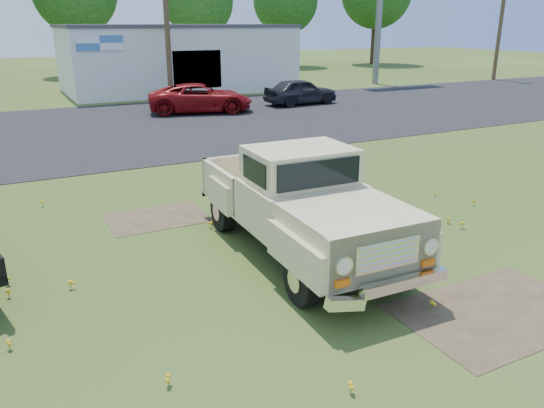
{
  "coord_description": "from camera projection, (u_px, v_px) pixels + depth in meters",
  "views": [
    {
      "loc": [
        -4.86,
        -7.81,
        4.23
      ],
      "look_at": [
        -0.33,
        1.0,
        0.84
      ],
      "focal_mm": 35.0,
      "sensor_mm": 36.0,
      "label": 1
    }
  ],
  "objects": [
    {
      "name": "utility_pole_east",
      "position": [
        501.0,
        18.0,
        40.04
      ],
      "size": [
        1.6,
        0.3,
        9.0
      ],
      "color": "#4B3422",
      "rests_on": "ground"
    },
    {
      "name": "dark_sedan",
      "position": [
        301.0,
        92.0,
        28.74
      ],
      "size": [
        4.14,
        1.85,
        1.38
      ],
      "primitive_type": "imported",
      "rotation": [
        0.0,
        0.0,
        1.63
      ],
      "color": "black",
      "rests_on": "ground"
    },
    {
      "name": "dirt_patch_a",
      "position": [
        496.0,
        312.0,
        8.17
      ],
      "size": [
        3.0,
        2.0,
        0.01
      ],
      "primitive_type": "cube",
      "color": "#433824",
      "rests_on": "ground"
    },
    {
      "name": "dirt_patch_b",
      "position": [
        157.0,
        218.0,
        12.12
      ],
      "size": [
        2.2,
        1.6,
        0.01
      ],
      "primitive_type": "cube",
      "color": "#433824",
      "rests_on": "ground"
    },
    {
      "name": "treeline_e",
      "position": [
        198.0,
        2.0,
        46.11
      ],
      "size": [
        6.08,
        6.08,
        9.04
      ],
      "color": "#372419",
      "rests_on": "ground"
    },
    {
      "name": "ground",
      "position": [
        312.0,
        258.0,
        10.04
      ],
      "size": [
        140.0,
        140.0,
        0.0
      ],
      "primitive_type": "plane",
      "color": "#314917",
      "rests_on": "ground"
    },
    {
      "name": "treeline_f",
      "position": [
        285.0,
        1.0,
        52.44
      ],
      "size": [
        6.4,
        6.4,
        9.52
      ],
      "color": "#372419",
      "rests_on": "ground"
    },
    {
      "name": "commercial_building",
      "position": [
        176.0,
        57.0,
        34.67
      ],
      "size": [
        14.2,
        8.2,
        4.15
      ],
      "color": "white",
      "rests_on": "ground"
    },
    {
      "name": "red_pickup",
      "position": [
        201.0,
        98.0,
        26.14
      ],
      "size": [
        5.51,
        3.63,
        1.41
      ],
      "primitive_type": "imported",
      "rotation": [
        0.0,
        0.0,
        1.29
      ],
      "color": "maroon",
      "rests_on": "ground"
    },
    {
      "name": "utility_pole_mid",
      "position": [
        166.0,
        16.0,
        28.79
      ],
      "size": [
        1.6,
        0.3,
        9.0
      ],
      "color": "#4B3422",
      "rests_on": "ground"
    },
    {
      "name": "asphalt_lot",
      "position": [
        129.0,
        127.0,
        22.66
      ],
      "size": [
        90.0,
        14.0,
        0.02
      ],
      "primitive_type": "cube",
      "color": "black",
      "rests_on": "ground"
    },
    {
      "name": "vintage_pickup_truck",
      "position": [
        299.0,
        202.0,
        9.96
      ],
      "size": [
        2.4,
        5.82,
        2.09
      ],
      "primitive_type": null,
      "rotation": [
        0.0,
        0.0,
        -0.03
      ],
      "color": "#CDBE89",
      "rests_on": "ground"
    }
  ]
}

